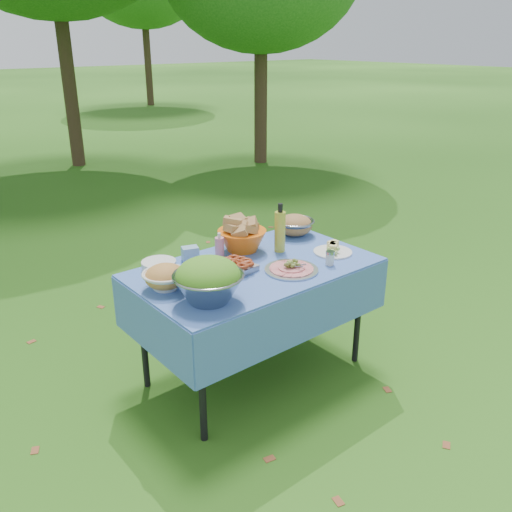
{
  "coord_description": "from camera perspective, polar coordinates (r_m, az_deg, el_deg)",
  "views": [
    {
      "loc": [
        -1.91,
        -2.35,
        2.05
      ],
      "look_at": [
        0.01,
        0.0,
        0.83
      ],
      "focal_mm": 38.0,
      "sensor_mm": 36.0,
      "label": 1
    }
  ],
  "objects": [
    {
      "name": "plate_stack",
      "position": [
        3.28,
        -10.17,
        -0.99
      ],
      "size": [
        0.24,
        0.24,
        0.06
      ],
      "primitive_type": "cylinder",
      "rotation": [
        0.0,
        0.0,
        -0.19
      ],
      "color": "silver",
      "rests_on": "picnic_table"
    },
    {
      "name": "shaker",
      "position": [
        3.33,
        7.79,
        -0.21
      ],
      "size": [
        0.06,
        0.06,
        0.09
      ],
      "primitive_type": "cylinder",
      "rotation": [
        0.0,
        0.0,
        -0.03
      ],
      "color": "silver",
      "rests_on": "picnic_table"
    },
    {
      "name": "bread_bowl",
      "position": [
        3.5,
        -1.48,
        2.23
      ],
      "size": [
        0.42,
        0.42,
        0.21
      ],
      "primitive_type": null,
      "rotation": [
        0.0,
        0.0,
        -0.41
      ],
      "color": "orange",
      "rests_on": "picnic_table"
    },
    {
      "name": "sanitizer_bottle",
      "position": [
        3.4,
        -3.87,
        1.14
      ],
      "size": [
        0.07,
        0.07,
        0.16
      ],
      "primitive_type": "cylinder",
      "rotation": [
        0.0,
        0.0,
        0.3
      ],
      "color": "#D27A93",
      "rests_on": "picnic_table"
    },
    {
      "name": "charcuterie_platter",
      "position": [
        3.22,
        3.76,
        -0.95
      ],
      "size": [
        0.37,
        0.37,
        0.07
      ],
      "primitive_type": "cylinder",
      "rotation": [
        0.0,
        0.0,
        -0.15
      ],
      "color": "#B0B3B7",
      "rests_on": "picnic_table"
    },
    {
      "name": "wipes_box",
      "position": [
        3.38,
        -6.94,
        0.22
      ],
      "size": [
        0.12,
        0.1,
        0.09
      ],
      "primitive_type": "cube",
      "rotation": [
        0.0,
        0.0,
        -0.32
      ],
      "color": "#79A4C7",
      "rests_on": "picnic_table"
    },
    {
      "name": "ground",
      "position": [
        3.65,
        -0.11,
        -12.14
      ],
      "size": [
        80.0,
        80.0,
        0.0
      ],
      "primitive_type": "plane",
      "color": "black",
      "rests_on": "ground"
    },
    {
      "name": "oil_bottle",
      "position": [
        3.47,
        2.54,
        3.0
      ],
      "size": [
        0.09,
        0.09,
        0.32
      ],
      "primitive_type": "cylinder",
      "rotation": [
        0.0,
        0.0,
        0.41
      ],
      "color": "gold",
      "rests_on": "picnic_table"
    },
    {
      "name": "pasta_bowl_white",
      "position": [
        3.02,
        -9.53,
        -2.16
      ],
      "size": [
        0.31,
        0.31,
        0.14
      ],
      "primitive_type": null,
      "rotation": [
        0.0,
        0.0,
        0.3
      ],
      "color": "silver",
      "rests_on": "picnic_table"
    },
    {
      "name": "cheese_plate",
      "position": [
        3.52,
        8.11,
        0.85
      ],
      "size": [
        0.32,
        0.32,
        0.07
      ],
      "primitive_type": "cylinder",
      "rotation": [
        0.0,
        0.0,
        -0.36
      ],
      "color": "silver",
      "rests_on": "picnic_table"
    },
    {
      "name": "pasta_bowl_steel",
      "position": [
        3.81,
        4.1,
        3.31
      ],
      "size": [
        0.33,
        0.33,
        0.14
      ],
      "primitive_type": null,
      "rotation": [
        0.0,
        0.0,
        -0.24
      ],
      "color": "gray",
      "rests_on": "picnic_table"
    },
    {
      "name": "picnic_table",
      "position": [
        3.45,
        -0.12,
        -6.91
      ],
      "size": [
        1.46,
        0.86,
        0.76
      ],
      "primitive_type": "cube",
      "color": "#78A4E7",
      "rests_on": "ground"
    },
    {
      "name": "salad_bowl",
      "position": [
        2.82,
        -5.05,
        -2.53
      ],
      "size": [
        0.46,
        0.46,
        0.24
      ],
      "primitive_type": null,
      "rotation": [
        0.0,
        0.0,
        -0.29
      ],
      "color": "gray",
      "rests_on": "picnic_table"
    },
    {
      "name": "fried_tray",
      "position": [
        3.19,
        -2.83,
        -1.2
      ],
      "size": [
        0.32,
        0.25,
        0.07
      ],
      "primitive_type": "cube",
      "rotation": [
        0.0,
        0.0,
        0.13
      ],
      "color": "#A2A2A6",
      "rests_on": "picnic_table"
    }
  ]
}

